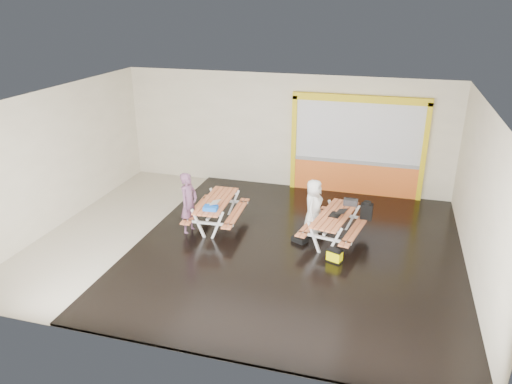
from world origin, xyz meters
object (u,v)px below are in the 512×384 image
(laptop_right, at_px, (337,213))
(dark_case, at_px, (300,239))
(fluke_bag, at_px, (335,256))
(blue_pouch, at_px, (211,208))
(backpack, at_px, (367,211))
(toolbox, at_px, (351,202))
(person_left, at_px, (189,204))
(picnic_table_right, at_px, (334,221))
(laptop_left, at_px, (212,205))
(picnic_table_left, at_px, (217,206))
(person_right, at_px, (313,207))

(laptop_right, xyz_separation_m, dark_case, (-0.83, -0.21, -0.69))
(laptop_right, relative_size, fluke_bag, 1.11)
(blue_pouch, height_order, fluke_bag, blue_pouch)
(backpack, bearing_deg, toolbox, 169.90)
(person_left, xyz_separation_m, blue_pouch, (0.62, -0.12, 0.01))
(picnic_table_right, bearing_deg, laptop_left, -172.48)
(picnic_table_left, xyz_separation_m, toolbox, (3.31, 0.62, 0.25))
(picnic_table_right, xyz_separation_m, toolbox, (0.30, 0.64, 0.25))
(person_right, bearing_deg, toolbox, -57.91)
(blue_pouch, distance_m, fluke_bag, 3.17)
(fluke_bag, bearing_deg, picnic_table_left, 162.08)
(blue_pouch, bearing_deg, person_right, 18.32)
(picnic_table_right, relative_size, person_right, 1.48)
(backpack, bearing_deg, person_right, -163.79)
(blue_pouch, xyz_separation_m, toolbox, (3.23, 1.23, 0.03))
(laptop_left, relative_size, fluke_bag, 0.93)
(picnic_table_left, xyz_separation_m, picnic_table_right, (3.01, -0.02, -0.00))
(person_left, height_order, laptop_left, person_left)
(picnic_table_right, height_order, laptop_left, laptop_left)
(picnic_table_left, xyz_separation_m, laptop_right, (3.07, -0.09, 0.23))
(dark_case, xyz_separation_m, fluke_bag, (0.93, -0.73, 0.08))
(picnic_table_left, xyz_separation_m, dark_case, (2.24, -0.30, -0.47))
(picnic_table_left, relative_size, picnic_table_right, 0.93)
(person_right, xyz_separation_m, toolbox, (0.85, 0.44, 0.05))
(person_left, distance_m, laptop_right, 3.64)
(blue_pouch, relative_size, toolbox, 0.97)
(picnic_table_left, bearing_deg, backpack, 8.36)
(picnic_table_left, relative_size, blue_pouch, 5.77)
(laptop_left, relative_size, blue_pouch, 1.08)
(laptop_left, height_order, toolbox, toolbox)
(person_left, height_order, person_right, person_left)
(person_left, xyz_separation_m, fluke_bag, (3.71, -0.54, -0.61))
(dark_case, bearing_deg, backpack, 29.70)
(laptop_left, xyz_separation_m, backpack, (3.69, 0.96, -0.12))
(laptop_right, height_order, toolbox, toolbox)
(picnic_table_right, xyz_separation_m, laptop_left, (-2.98, -0.39, 0.23))
(picnic_table_left, xyz_separation_m, person_left, (-0.54, -0.49, 0.21))
(picnic_table_left, height_order, person_left, person_left)
(person_left, distance_m, dark_case, 2.87)
(person_right, distance_m, backpack, 1.31)
(person_right, bearing_deg, backpack, -68.88)
(picnic_table_right, distance_m, backpack, 0.91)
(person_right, height_order, laptop_right, person_right)
(person_right, distance_m, blue_pouch, 2.51)
(picnic_table_right, distance_m, person_left, 3.59)
(laptop_right, height_order, dark_case, laptop_right)
(person_right, distance_m, laptop_left, 2.50)
(person_left, xyz_separation_m, laptop_right, (3.62, 0.40, 0.01))
(person_right, relative_size, fluke_bag, 3.59)
(blue_pouch, bearing_deg, laptop_right, 9.85)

